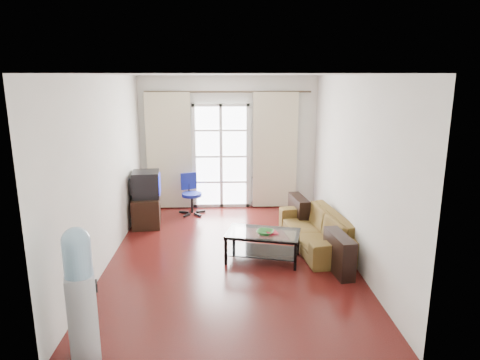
% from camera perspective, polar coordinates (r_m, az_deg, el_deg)
% --- Properties ---
extents(floor, '(5.20, 5.20, 0.00)m').
position_cam_1_polar(floor, '(6.65, -1.27, -10.06)').
color(floor, '#531713').
rests_on(floor, ground).
extents(ceiling, '(5.20, 5.20, 0.00)m').
position_cam_1_polar(ceiling, '(6.09, -1.41, 13.88)').
color(ceiling, white).
rests_on(ceiling, wall_back).
extents(wall_back, '(3.60, 0.02, 2.70)m').
position_cam_1_polar(wall_back, '(8.79, -1.57, 4.98)').
color(wall_back, white).
rests_on(wall_back, floor).
extents(wall_front, '(3.60, 0.02, 2.70)m').
position_cam_1_polar(wall_front, '(3.73, -0.79, -7.15)').
color(wall_front, white).
rests_on(wall_front, floor).
extents(wall_left, '(0.02, 5.20, 2.70)m').
position_cam_1_polar(wall_left, '(6.47, -17.50, 1.18)').
color(wall_left, white).
rests_on(wall_left, floor).
extents(wall_right, '(0.02, 5.20, 2.70)m').
position_cam_1_polar(wall_right, '(6.51, 14.72, 1.45)').
color(wall_right, white).
rests_on(wall_right, floor).
extents(french_door, '(1.16, 0.06, 2.15)m').
position_cam_1_polar(french_door, '(8.78, -2.54, 3.14)').
color(french_door, white).
rests_on(french_door, wall_back).
extents(curtain_rod, '(3.30, 0.04, 0.04)m').
position_cam_1_polar(curtain_rod, '(8.60, -1.61, 11.68)').
color(curtain_rod, '#4C3F2D').
rests_on(curtain_rod, wall_back).
extents(curtain_left, '(0.90, 0.07, 2.35)m').
position_cam_1_polar(curtain_left, '(8.77, -9.44, 3.78)').
color(curtain_left, beige).
rests_on(curtain_left, curtain_rod).
extents(curtain_right, '(0.90, 0.07, 2.35)m').
position_cam_1_polar(curtain_right, '(8.76, 4.68, 3.91)').
color(curtain_right, beige).
rests_on(curtain_right, curtain_rod).
extents(radiator, '(0.64, 0.12, 0.64)m').
position_cam_1_polar(radiator, '(8.95, 3.61, -1.57)').
color(radiator, gray).
rests_on(radiator, floor).
extents(sofa, '(2.10, 1.22, 0.56)m').
position_cam_1_polar(sofa, '(7.03, 10.11, -6.49)').
color(sofa, olive).
rests_on(sofa, floor).
extents(coffee_table, '(1.18, 0.84, 0.43)m').
position_cam_1_polar(coffee_table, '(6.43, 3.08, -8.26)').
color(coffee_table, silver).
rests_on(coffee_table, floor).
extents(bowl, '(0.42, 0.42, 0.06)m').
position_cam_1_polar(bowl, '(6.28, 3.38, -7.00)').
color(bowl, green).
rests_on(bowl, coffee_table).
extents(book, '(0.25, 0.27, 0.02)m').
position_cam_1_polar(book, '(6.32, 3.63, -7.07)').
color(book, maroon).
rests_on(book, coffee_table).
extents(remote, '(0.16, 0.11, 0.02)m').
position_cam_1_polar(remote, '(6.44, 3.00, -6.66)').
color(remote, black).
rests_on(remote, coffee_table).
extents(tv_stand, '(0.57, 0.79, 0.54)m').
position_cam_1_polar(tv_stand, '(8.07, -12.37, -4.02)').
color(tv_stand, black).
rests_on(tv_stand, floor).
extents(crt_tv, '(0.56, 0.56, 0.47)m').
position_cam_1_polar(crt_tv, '(7.93, -12.56, -0.56)').
color(crt_tv, black).
rests_on(crt_tv, tv_stand).
extents(task_chair, '(0.72, 0.72, 0.81)m').
position_cam_1_polar(task_chair, '(8.58, -6.47, -2.95)').
color(task_chair, black).
rests_on(task_chair, floor).
extents(water_cooler, '(0.34, 0.34, 1.33)m').
position_cam_1_polar(water_cooler, '(4.45, -20.49, -13.67)').
color(water_cooler, silver).
rests_on(water_cooler, floor).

